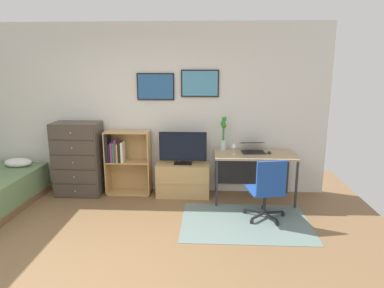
{
  "coord_description": "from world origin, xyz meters",
  "views": [
    {
      "loc": [
        1.19,
        -3.04,
        2.06
      ],
      "look_at": [
        0.96,
        1.5,
        1.0
      ],
      "focal_mm": 32.13,
      "sensor_mm": 36.0,
      "label": 1
    }
  ],
  "objects_px": {
    "bookshelf": "(124,158)",
    "television": "(183,148)",
    "desk": "(254,160)",
    "laptop": "(253,148)",
    "wine_glass": "(234,145)",
    "bamboo_vase": "(223,133)",
    "office_chair": "(268,188)",
    "tv_stand": "(183,179)",
    "computer_mouse": "(269,152)",
    "dresser": "(78,159)"
  },
  "relations": [
    {
      "from": "bookshelf",
      "to": "office_chair",
      "type": "xyz_separation_m",
      "value": [
        2.15,
        -0.91,
        -0.13
      ]
    },
    {
      "from": "dresser",
      "to": "desk",
      "type": "bearing_deg",
      "value": -0.52
    },
    {
      "from": "office_chair",
      "to": "tv_stand",
      "type": "bearing_deg",
      "value": 133.1
    },
    {
      "from": "dresser",
      "to": "tv_stand",
      "type": "xyz_separation_m",
      "value": [
        1.68,
        0.02,
        -0.32
      ]
    },
    {
      "from": "tv_stand",
      "to": "office_chair",
      "type": "height_order",
      "value": "office_chair"
    },
    {
      "from": "bookshelf",
      "to": "laptop",
      "type": "relative_size",
      "value": 2.51
    },
    {
      "from": "desk",
      "to": "office_chair",
      "type": "relative_size",
      "value": 1.41
    },
    {
      "from": "desk",
      "to": "bookshelf",
      "type": "bearing_deg",
      "value": 177.3
    },
    {
      "from": "bookshelf",
      "to": "television",
      "type": "xyz_separation_m",
      "value": [
        0.96,
        -0.08,
        0.2
      ]
    },
    {
      "from": "bamboo_vase",
      "to": "office_chair",
      "type": "bearing_deg",
      "value": -59.43
    },
    {
      "from": "bookshelf",
      "to": "computer_mouse",
      "type": "xyz_separation_m",
      "value": [
        2.28,
        -0.16,
        0.17
      ]
    },
    {
      "from": "desk",
      "to": "bamboo_vase",
      "type": "xyz_separation_m",
      "value": [
        -0.47,
        0.13,
        0.4
      ]
    },
    {
      "from": "bookshelf",
      "to": "television",
      "type": "distance_m",
      "value": 0.98
    },
    {
      "from": "television",
      "to": "computer_mouse",
      "type": "relative_size",
      "value": 7.13
    },
    {
      "from": "dresser",
      "to": "desk",
      "type": "relative_size",
      "value": 0.97
    },
    {
      "from": "desk",
      "to": "laptop",
      "type": "height_order",
      "value": "laptop"
    },
    {
      "from": "tv_stand",
      "to": "laptop",
      "type": "relative_size",
      "value": 2.04
    },
    {
      "from": "bamboo_vase",
      "to": "wine_glass",
      "type": "height_order",
      "value": "bamboo_vase"
    },
    {
      "from": "television",
      "to": "desk",
      "type": "xyz_separation_m",
      "value": [
        1.11,
        -0.02,
        -0.17
      ]
    },
    {
      "from": "computer_mouse",
      "to": "wine_glass",
      "type": "bearing_deg",
      "value": -173.26
    },
    {
      "from": "tv_stand",
      "to": "laptop",
      "type": "distance_m",
      "value": 1.21
    },
    {
      "from": "bamboo_vase",
      "to": "television",
      "type": "bearing_deg",
      "value": -169.69
    },
    {
      "from": "bookshelf",
      "to": "wine_glass",
      "type": "distance_m",
      "value": 1.78
    },
    {
      "from": "tv_stand",
      "to": "dresser",
      "type": "bearing_deg",
      "value": -179.49
    },
    {
      "from": "desk",
      "to": "office_chair",
      "type": "bearing_deg",
      "value": -83.93
    },
    {
      "from": "dresser",
      "to": "tv_stand",
      "type": "relative_size",
      "value": 1.41
    },
    {
      "from": "dresser",
      "to": "office_chair",
      "type": "distance_m",
      "value": 3.0
    },
    {
      "from": "wine_glass",
      "to": "television",
      "type": "bearing_deg",
      "value": 169.11
    },
    {
      "from": "computer_mouse",
      "to": "bamboo_vase",
      "type": "height_order",
      "value": "bamboo_vase"
    },
    {
      "from": "dresser",
      "to": "television",
      "type": "bearing_deg",
      "value": -0.25
    },
    {
      "from": "wine_glass",
      "to": "computer_mouse",
      "type": "bearing_deg",
      "value": 6.74
    },
    {
      "from": "office_chair",
      "to": "wine_glass",
      "type": "relative_size",
      "value": 4.78
    },
    {
      "from": "dresser",
      "to": "bookshelf",
      "type": "xyz_separation_m",
      "value": [
        0.72,
        0.07,
        0.0
      ]
    },
    {
      "from": "television",
      "to": "laptop",
      "type": "height_order",
      "value": "television"
    },
    {
      "from": "bookshelf",
      "to": "wine_glass",
      "type": "bearing_deg",
      "value": -7.51
    },
    {
      "from": "television",
      "to": "desk",
      "type": "height_order",
      "value": "television"
    },
    {
      "from": "tv_stand",
      "to": "desk",
      "type": "distance_m",
      "value": 1.16
    },
    {
      "from": "dresser",
      "to": "bookshelf",
      "type": "relative_size",
      "value": 1.14
    },
    {
      "from": "wine_glass",
      "to": "bamboo_vase",
      "type": "bearing_deg",
      "value": 119.17
    },
    {
      "from": "television",
      "to": "desk",
      "type": "relative_size",
      "value": 0.61
    },
    {
      "from": "desk",
      "to": "office_chair",
      "type": "xyz_separation_m",
      "value": [
        0.09,
        -0.82,
        -0.15
      ]
    },
    {
      "from": "dresser",
      "to": "computer_mouse",
      "type": "xyz_separation_m",
      "value": [
        3.0,
        -0.09,
        0.17
      ]
    },
    {
      "from": "dresser",
      "to": "laptop",
      "type": "distance_m",
      "value": 2.77
    },
    {
      "from": "tv_stand",
      "to": "bookshelf",
      "type": "bearing_deg",
      "value": 176.6
    },
    {
      "from": "laptop",
      "to": "bamboo_vase",
      "type": "distance_m",
      "value": 0.51
    },
    {
      "from": "bamboo_vase",
      "to": "desk",
      "type": "bearing_deg",
      "value": -15.68
    },
    {
      "from": "dresser",
      "to": "bookshelf",
      "type": "distance_m",
      "value": 0.72
    },
    {
      "from": "computer_mouse",
      "to": "wine_glass",
      "type": "relative_size",
      "value": 0.58
    },
    {
      "from": "bookshelf",
      "to": "desk",
      "type": "distance_m",
      "value": 2.07
    },
    {
      "from": "dresser",
      "to": "bookshelf",
      "type": "height_order",
      "value": "dresser"
    }
  ]
}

